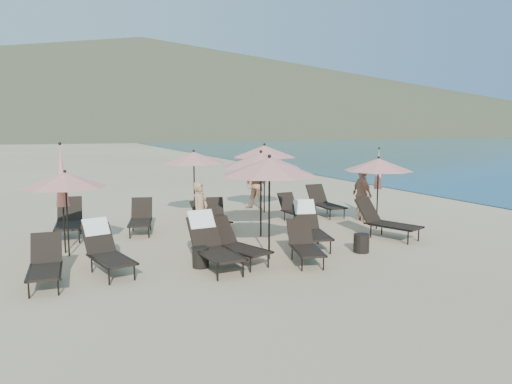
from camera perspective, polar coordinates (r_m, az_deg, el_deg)
name	(u,v)px	position (r m, az deg, el deg)	size (l,w,h in m)	color
ground	(312,253)	(12.65, 6.41, -6.93)	(800.00, 800.00, 0.00)	#D6BA8C
volcanic_headland	(160,86)	(323.43, -10.87, 11.83)	(690.00, 690.00, 55.00)	brown
lounger_0	(45,264)	(10.91, -22.94, -7.54)	(0.76, 1.67, 0.94)	black
lounger_1	(212,243)	(11.26, -5.05, -5.77)	(0.80, 1.95, 1.19)	black
lounger_2	(236,243)	(11.62, -2.30, -5.88)	(1.14, 1.83, 0.98)	black
lounger_3	(305,244)	(11.74, 5.59, -5.98)	(0.99, 1.66, 0.90)	black
lounger_4	(310,225)	(13.28, 6.19, -3.83)	(1.11, 1.92, 1.13)	black
lounger_5	(385,220)	(14.56, 14.58, -3.17)	(1.29, 1.98, 1.07)	black
lounger_6	(69,220)	(15.17, -20.58, -3.00)	(0.93, 1.91, 1.06)	black
lounger_7	(141,218)	(15.17, -13.03, -2.88)	(1.05, 1.77, 0.96)	black
lounger_8	(210,217)	(15.21, -5.33, -2.88)	(0.97, 1.57, 0.84)	black
lounger_9	(216,214)	(15.69, -4.58, -2.54)	(0.92, 1.57, 0.85)	black
lounger_10	(295,209)	(16.49, 4.43, -1.95)	(0.63, 1.57, 0.89)	black
lounger_11	(325,202)	(17.69, 7.84, -1.13)	(0.73, 1.80, 1.03)	black
lounger_12	(106,249)	(11.34, -16.80, -6.22)	(0.98, 1.85, 1.10)	black
umbrella_open_0	(65,180)	(12.78, -20.96, 1.30)	(1.97, 1.97, 2.12)	black
umbrella_open_1	(261,160)	(14.07, 0.56, 3.66)	(2.30, 2.30, 2.48)	black
umbrella_open_2	(378,165)	(15.53, 13.82, 3.05)	(2.08, 2.08, 2.24)	black
umbrella_open_3	(194,158)	(16.94, -7.13, 3.91)	(2.18, 2.18, 2.35)	black
umbrella_open_4	(264,151)	(17.95, 0.96, 4.66)	(2.34, 2.34, 2.51)	black
umbrella_open_5	(269,167)	(11.64, 1.54, 2.90)	(2.33, 2.33, 2.50)	black
umbrella_closed_0	(378,169)	(17.11, 13.82, 2.52)	(0.29, 0.29, 2.44)	black
umbrella_closed_1	(62,176)	(13.14, -21.34, 1.67)	(0.32, 0.32, 2.77)	black
side_table_0	(201,257)	(11.36, -6.36, -7.43)	(0.37, 0.37, 0.46)	black
side_table_1	(361,243)	(12.85, 11.95, -5.75)	(0.40, 0.40, 0.47)	black
beachgoer_a	(200,211)	(13.86, -6.40, -2.18)	(0.60, 0.39, 1.63)	tan
beachgoer_b	(256,185)	(18.76, 0.02, 0.82)	(0.90, 0.70, 1.85)	#AB7C58
beachgoer_c	(362,195)	(16.87, 12.05, -0.31)	(1.03, 0.43, 1.75)	tan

